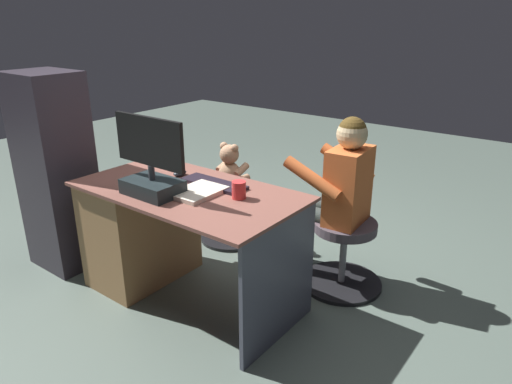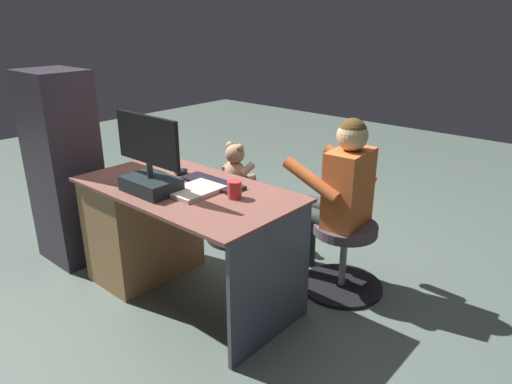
% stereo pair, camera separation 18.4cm
% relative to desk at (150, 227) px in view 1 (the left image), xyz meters
% --- Properties ---
extents(ground_plane, '(10.00, 10.00, 0.00)m').
position_rel_desk_xyz_m(ground_plane, '(-0.36, -0.38, -0.38)').
color(ground_plane, '#536259').
extents(desk, '(1.35, 0.72, 0.73)m').
position_rel_desk_xyz_m(desk, '(0.00, 0.00, 0.00)').
color(desk, brown).
rests_on(desk, ground_plane).
extents(monitor, '(0.51, 0.22, 0.44)m').
position_rel_desk_xyz_m(monitor, '(-0.26, 0.17, 0.49)').
color(monitor, black).
rests_on(monitor, desk).
extents(keyboard, '(0.42, 0.14, 0.02)m').
position_rel_desk_xyz_m(keyboard, '(-0.44, -0.14, 0.35)').
color(keyboard, black).
rests_on(keyboard, desk).
extents(computer_mouse, '(0.06, 0.10, 0.04)m').
position_rel_desk_xyz_m(computer_mouse, '(-0.15, -0.15, 0.36)').
color(computer_mouse, '#1C232A').
rests_on(computer_mouse, desk).
extents(cup, '(0.08, 0.08, 0.10)m').
position_rel_desk_xyz_m(cup, '(-0.69, -0.07, 0.39)').
color(cup, red).
rests_on(cup, desk).
extents(tv_remote, '(0.07, 0.16, 0.02)m').
position_rel_desk_xyz_m(tv_remote, '(0.03, 0.04, 0.35)').
color(tv_remote, black).
rests_on(tv_remote, desk).
extents(notebook_binder, '(0.22, 0.30, 0.02)m').
position_rel_desk_xyz_m(notebook_binder, '(-0.46, 0.02, 0.35)').
color(notebook_binder, beige).
rests_on(notebook_binder, desk).
extents(office_chair_teddy, '(0.47, 0.47, 0.45)m').
position_rel_desk_xyz_m(office_chair_teddy, '(-0.02, -0.77, -0.12)').
color(office_chair_teddy, black).
rests_on(office_chair_teddy, ground_plane).
extents(teddy_bear, '(0.23, 0.23, 0.33)m').
position_rel_desk_xyz_m(teddy_bear, '(-0.02, -0.79, 0.22)').
color(teddy_bear, tan).
rests_on(teddy_bear, office_chair_teddy).
extents(visitor_chair, '(0.52, 0.52, 0.45)m').
position_rel_desk_xyz_m(visitor_chair, '(-1.03, -0.70, -0.13)').
color(visitor_chair, black).
rests_on(visitor_chair, ground_plane).
extents(person, '(0.52, 0.50, 1.12)m').
position_rel_desk_xyz_m(person, '(-0.95, -0.71, 0.27)').
color(person, '#D0622E').
rests_on(person, ground_plane).
extents(equipment_rack, '(0.44, 0.36, 1.34)m').
position_rel_desk_xyz_m(equipment_rack, '(0.68, 0.20, 0.29)').
color(equipment_rack, '#2D2731').
rests_on(equipment_rack, ground_plane).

